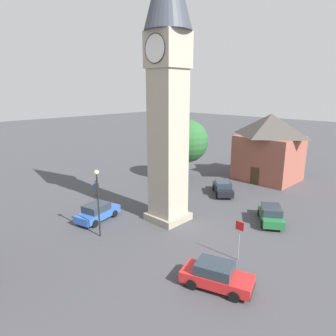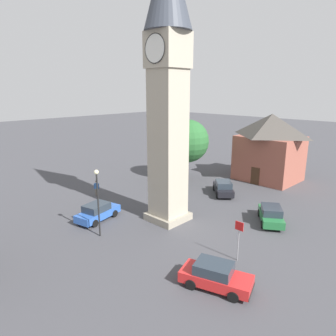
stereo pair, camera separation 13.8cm
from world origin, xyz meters
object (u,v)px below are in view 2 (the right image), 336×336
at_px(building_terrace_right, 270,147).
at_px(road_sign, 239,234).
at_px(car_red_corner, 271,214).
at_px(car_white_side, 215,276).
at_px(pedestrian, 97,187).
at_px(clock_tower, 168,64).
at_px(car_blue_kerb, 223,188).
at_px(car_silver_kerb, 98,212).
at_px(tree, 187,141).
at_px(lamp_post, 98,193).

bearing_deg(building_terrace_right, road_sign, -68.93).
bearing_deg(car_red_corner, car_white_side, -80.68).
xyz_separation_m(car_white_side, pedestrian, (-18.50, 4.15, 0.25)).
bearing_deg(clock_tower, car_white_side, -30.16).
height_order(car_blue_kerb, car_silver_kerb, same).
xyz_separation_m(car_silver_kerb, car_white_side, (13.01, -0.64, 0.00)).
height_order(pedestrian, tree, tree).
bearing_deg(road_sign, tree, 140.71).
height_order(clock_tower, car_silver_kerb, clock_tower).
bearing_deg(clock_tower, car_silver_kerb, -134.99).
relative_size(clock_tower, building_terrace_right, 2.70).
bearing_deg(building_terrace_right, car_silver_kerb, -102.66).
height_order(clock_tower, road_sign, clock_tower).
bearing_deg(clock_tower, pedestrian, -174.97).
bearing_deg(car_silver_kerb, tree, 99.30).
bearing_deg(car_blue_kerb, pedestrian, -134.39).
distance_m(tree, lamp_post, 17.41).
distance_m(car_blue_kerb, tree, 7.97).
xyz_separation_m(car_blue_kerb, building_terrace_right, (0.82, 8.74, 3.48)).
height_order(car_silver_kerb, road_sign, road_sign).
distance_m(car_red_corner, building_terrace_right, 14.08).
distance_m(car_blue_kerb, car_silver_kerb, 13.98).
distance_m(clock_tower, building_terrace_right, 19.83).
bearing_deg(road_sign, lamp_post, -155.40).
distance_m(clock_tower, car_blue_kerb, 15.29).
relative_size(car_blue_kerb, car_red_corner, 0.95).
bearing_deg(building_terrace_right, clock_tower, -91.89).
height_order(building_terrace_right, road_sign, building_terrace_right).
relative_size(building_terrace_right, road_sign, 2.97).
height_order(car_red_corner, building_terrace_right, building_terrace_right).
relative_size(car_white_side, tree, 0.58).
bearing_deg(car_silver_kerb, pedestrian, 147.40).
bearing_deg(road_sign, car_red_corner, 98.89).
bearing_deg(car_blue_kerb, lamp_post, -95.41).
bearing_deg(pedestrian, car_blue_kerb, 45.61).
bearing_deg(pedestrian, car_silver_kerb, -32.60).
relative_size(clock_tower, car_blue_kerb, 5.39).
xyz_separation_m(car_silver_kerb, road_sign, (12.39, 2.81, 1.14)).
relative_size(car_red_corner, building_terrace_right, 0.53).
relative_size(clock_tower, car_silver_kerb, 5.11).
distance_m(clock_tower, pedestrian, 15.67).
bearing_deg(car_silver_kerb, car_red_corner, 41.58).
bearing_deg(lamp_post, road_sign, 24.60).
bearing_deg(lamp_post, clock_tower, 74.58).
xyz_separation_m(clock_tower, pedestrian, (-9.87, -0.87, -12.14)).
height_order(clock_tower, car_white_side, clock_tower).
bearing_deg(building_terrace_right, tree, -136.03).
bearing_deg(building_terrace_right, pedestrian, -119.36).
bearing_deg(tree, car_blue_kerb, -13.61).
bearing_deg(pedestrian, car_white_side, -12.64).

